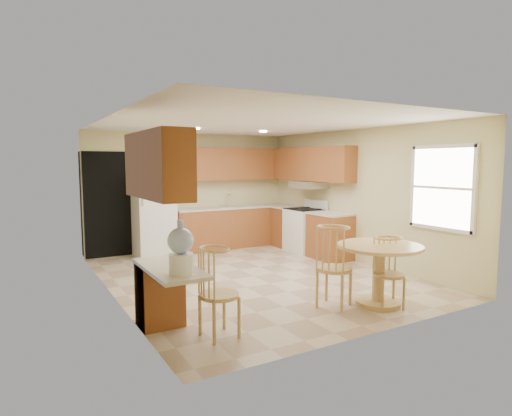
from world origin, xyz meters
TOP-DOWN VIEW (x-y plane):
  - floor at (0.00, 0.00)m, footprint 5.50×5.50m
  - ceiling at (0.00, 0.00)m, footprint 4.50×5.50m
  - wall_back at (0.00, 2.75)m, footprint 4.50×0.02m
  - wall_front at (0.00, -2.75)m, footprint 4.50×0.02m
  - wall_left at (-2.25, 0.00)m, footprint 0.02×5.50m
  - wall_right at (2.25, 0.00)m, footprint 0.02×5.50m
  - doorway at (-1.75, 2.73)m, footprint 0.90×0.02m
  - base_cab_back at (0.88, 2.45)m, footprint 2.75×0.60m
  - counter_back at (0.88, 2.45)m, footprint 2.75×0.63m
  - base_cab_right_a at (1.95, 1.85)m, footprint 0.60×0.59m
  - counter_right_a at (1.95, 1.85)m, footprint 0.63×0.59m
  - base_cab_right_b at (1.95, 0.40)m, footprint 0.60×0.80m
  - counter_right_b at (1.95, 0.40)m, footprint 0.63×0.80m
  - upper_cab_back at (0.88, 2.58)m, footprint 2.75×0.33m
  - upper_cab_right at (2.08, 1.21)m, footprint 0.33×2.42m
  - upper_cab_left at (-2.08, -1.60)m, footprint 0.33×1.40m
  - sink at (0.85, 2.45)m, footprint 0.78×0.44m
  - range_hood at (2.00, 1.18)m, footprint 0.50×0.76m
  - desk_pedestal at (-2.00, -1.32)m, footprint 0.48×0.42m
  - desk_top at (-2.00, -1.70)m, footprint 0.50×1.20m
  - window at (2.23, -1.85)m, footprint 0.06×1.12m
  - can_light_a at (-0.50, 1.20)m, footprint 0.14×0.14m
  - can_light_b at (0.90, 1.20)m, footprint 0.14×0.14m
  - refrigerator at (-0.95, 2.40)m, footprint 0.75×0.73m
  - stove at (1.92, 1.18)m, footprint 0.65×0.76m
  - dining_table at (0.71, -2.08)m, footprint 1.10×1.10m
  - chair_table_a at (0.16, -1.93)m, footprint 0.47×0.60m
  - chair_table_b at (0.76, -2.29)m, footprint 0.40×0.44m
  - chair_desk at (-1.55, -2.06)m, footprint 0.43×0.56m
  - water_crock at (-2.00, -2.05)m, footprint 0.26×0.26m

SIDE VIEW (x-z plane):
  - floor at x=0.00m, z-range 0.00..0.00m
  - desk_pedestal at x=-2.00m, z-range 0.00..0.72m
  - base_cab_back at x=0.88m, z-range 0.00..0.87m
  - base_cab_right_a at x=1.95m, z-range 0.00..0.87m
  - base_cab_right_b at x=1.95m, z-range 0.00..0.87m
  - stove at x=1.92m, z-range -0.08..1.01m
  - dining_table at x=0.71m, z-range 0.13..0.94m
  - chair_table_b at x=0.76m, z-range 0.10..1.00m
  - chair_desk at x=-1.55m, z-range 0.11..1.08m
  - chair_table_a at x=0.16m, z-range 0.12..1.17m
  - desk_top at x=-2.00m, z-range 0.73..0.77m
  - refrigerator at x=-0.95m, z-range 0.00..1.70m
  - counter_back at x=0.88m, z-range 0.87..0.91m
  - counter_right_a at x=1.95m, z-range 0.87..0.91m
  - counter_right_b at x=1.95m, z-range 0.87..0.91m
  - sink at x=0.85m, z-range 0.91..0.92m
  - water_crock at x=-2.00m, z-range 0.74..1.29m
  - doorway at x=-1.75m, z-range 0.00..2.10m
  - wall_back at x=0.00m, z-range 0.00..2.50m
  - wall_front at x=0.00m, z-range 0.00..2.50m
  - wall_left at x=-2.25m, z-range 0.00..2.50m
  - wall_right at x=2.25m, z-range 0.00..2.50m
  - range_hood at x=2.00m, z-range 1.35..1.49m
  - window at x=2.23m, z-range 0.85..2.15m
  - upper_cab_back at x=0.88m, z-range 1.50..2.20m
  - upper_cab_right at x=2.08m, z-range 1.50..2.20m
  - upper_cab_left at x=-2.08m, z-range 1.50..2.20m
  - can_light_a at x=-0.50m, z-range 2.48..2.49m
  - can_light_b at x=0.90m, z-range 2.48..2.49m
  - ceiling at x=0.00m, z-range 2.49..2.51m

